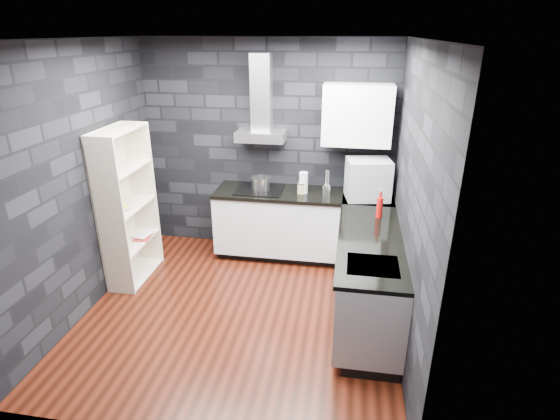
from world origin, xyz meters
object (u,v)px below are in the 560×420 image
(storage_jar, at_px, (301,188))
(appliance_garage, at_px, (368,180))
(pot, at_px, (261,183))
(fruit_bowl, at_px, (122,208))
(glass_vase, at_px, (303,183))
(utensil_crock, at_px, (326,190))
(red_bottle, at_px, (379,207))
(bookshelf, at_px, (128,207))

(storage_jar, relative_size, appliance_garage, 0.25)
(pot, distance_m, fruit_bowl, 1.67)
(appliance_garage, bearing_deg, pot, 165.82)
(pot, distance_m, storage_jar, 0.53)
(glass_vase, relative_size, utensil_crock, 2.08)
(red_bottle, bearing_deg, bookshelf, -176.60)
(storage_jar, bearing_deg, appliance_garage, -2.80)
(pot, height_order, utensil_crock, pot)
(storage_jar, distance_m, fruit_bowl, 2.10)
(storage_jar, height_order, red_bottle, red_bottle)
(pot, relative_size, fruit_bowl, 1.13)
(glass_vase, distance_m, fruit_bowl, 2.13)
(storage_jar, distance_m, utensil_crock, 0.31)
(pot, xyz_separation_m, glass_vase, (0.55, -0.04, 0.05))
(pot, xyz_separation_m, red_bottle, (1.43, -0.66, 0.03))
(red_bottle, xyz_separation_m, fruit_bowl, (-2.81, -0.28, -0.07))
(glass_vase, distance_m, red_bottle, 1.09)
(bookshelf, bearing_deg, glass_vase, 28.39)
(storage_jar, xyz_separation_m, fruit_bowl, (-1.90, -0.89, -0.02))
(glass_vase, relative_size, appliance_garage, 0.53)
(pot, xyz_separation_m, utensil_crock, (0.83, -0.08, -0.02))
(utensil_crock, distance_m, bookshelf, 2.34)
(storage_jar, bearing_deg, bookshelf, -157.88)
(utensil_crock, bearing_deg, fruit_bowl, -158.52)
(utensil_crock, bearing_deg, pot, 174.78)
(utensil_crock, bearing_deg, glass_vase, 172.61)
(red_bottle, bearing_deg, appliance_garage, 101.98)
(red_bottle, relative_size, bookshelf, 0.12)
(appliance_garage, distance_m, fruit_bowl, 2.83)
(pot, bearing_deg, fruit_bowl, -145.52)
(storage_jar, relative_size, fruit_bowl, 0.61)
(storage_jar, bearing_deg, glass_vase, 38.28)
(glass_vase, distance_m, appliance_garage, 0.78)
(utensil_crock, distance_m, appliance_garage, 0.51)
(utensil_crock, xyz_separation_m, fruit_bowl, (-2.21, -0.87, -0.03))
(storage_jar, bearing_deg, utensil_crock, -3.71)
(red_bottle, bearing_deg, storage_jar, 146.41)
(glass_vase, xyz_separation_m, fruit_bowl, (-1.92, -0.91, -0.09))
(storage_jar, relative_size, red_bottle, 0.55)
(glass_vase, relative_size, storage_jar, 2.16)
(pot, distance_m, glass_vase, 0.55)
(appliance_garage, relative_size, bookshelf, 0.28)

